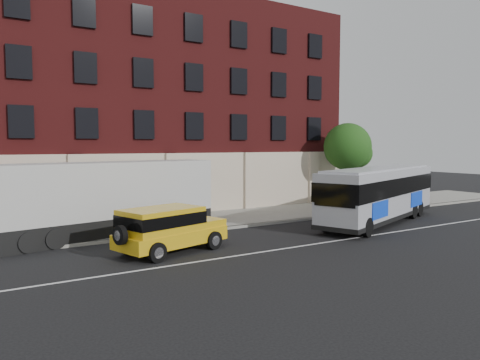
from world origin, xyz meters
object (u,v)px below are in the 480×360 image
street_tree (348,149)px  city_bus (380,192)px  sign_pole (47,217)px  yellow_suv (167,227)px  shipping_container (109,200)px

street_tree → city_bus: 7.95m
sign_pole → city_bus: (18.19, -3.13, 0.39)m
yellow_suv → shipping_container: size_ratio=0.46×
sign_pole → yellow_suv: bearing=-39.9°
city_bus → shipping_container: size_ratio=1.05×
sign_pole → yellow_suv: size_ratio=0.47×
city_bus → shipping_container: (-15.00, 4.51, 0.05)m
yellow_suv → shipping_container: (-1.07, 4.95, 0.74)m
sign_pole → street_tree: street_tree is taller
street_tree → yellow_suv: 19.35m
shipping_container → street_tree: bearing=5.9°
sign_pole → yellow_suv: sign_pole is taller
street_tree → yellow_suv: (-17.77, -6.91, -3.26)m
street_tree → city_bus: (-3.85, -6.47, -2.57)m
shipping_container → sign_pole: bearing=-156.6°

